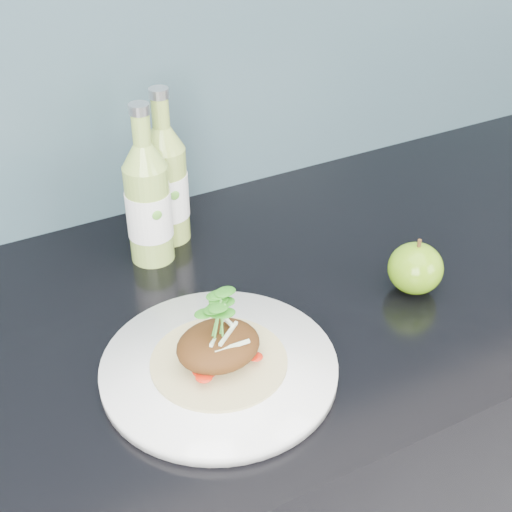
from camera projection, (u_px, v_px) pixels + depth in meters
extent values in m
cylinder|color=silver|center=(219.00, 368.00, 0.81)|extent=(0.31, 0.31, 0.02)
cylinder|color=tan|center=(219.00, 361.00, 0.80)|extent=(0.16, 0.16, 0.00)
ellipsoid|color=#532E0F|center=(218.00, 346.00, 0.79)|extent=(0.10, 0.08, 0.04)
ellipsoid|color=#557F0D|center=(415.00, 268.00, 0.93)|extent=(0.08, 0.08, 0.07)
cylinder|color=#472D14|center=(419.00, 244.00, 0.90)|extent=(0.01, 0.00, 0.01)
cylinder|color=#8BAC48|center=(149.00, 214.00, 0.97)|extent=(0.08, 0.08, 0.14)
cone|color=#8BAC48|center=(144.00, 155.00, 0.92)|extent=(0.06, 0.06, 0.03)
cylinder|color=#8BAC48|center=(141.00, 129.00, 0.90)|extent=(0.02, 0.02, 0.04)
cylinder|color=silver|center=(139.00, 109.00, 0.88)|extent=(0.03, 0.03, 0.01)
cylinder|color=white|center=(149.00, 213.00, 0.97)|extent=(0.08, 0.08, 0.07)
ellipsoid|color=#59A533|center=(157.00, 215.00, 0.94)|extent=(0.01, 0.00, 0.01)
cylinder|color=#91AC47|center=(167.00, 194.00, 1.01)|extent=(0.08, 0.08, 0.14)
cone|color=#91AC47|center=(162.00, 138.00, 0.96)|extent=(0.06, 0.06, 0.03)
cylinder|color=#91AC47|center=(160.00, 112.00, 0.94)|extent=(0.02, 0.02, 0.04)
cylinder|color=silver|center=(159.00, 93.00, 0.93)|extent=(0.03, 0.03, 0.01)
cylinder|color=white|center=(167.00, 194.00, 1.01)|extent=(0.08, 0.08, 0.07)
ellipsoid|color=#59A533|center=(175.00, 196.00, 0.98)|extent=(0.01, 0.00, 0.01)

